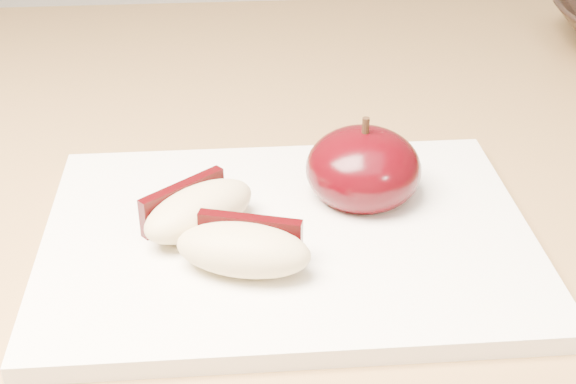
{
  "coord_description": "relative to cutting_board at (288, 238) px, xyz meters",
  "views": [
    {
      "loc": [
        -0.02,
        0.01,
        1.16
      ],
      "look_at": [
        0.01,
        0.38,
        0.94
      ],
      "focal_mm": 50.0,
      "sensor_mm": 36.0,
      "label": 1
    }
  ],
  "objects": [
    {
      "name": "apple_half",
      "position": [
        0.05,
        0.04,
        0.02
      ],
      "size": [
        0.09,
        0.09,
        0.06
      ],
      "rotation": [
        0.0,
        0.0,
        0.42
      ],
      "color": "black",
      "rests_on": "cutting_board"
    },
    {
      "name": "cutting_board",
      "position": [
        0.0,
        0.0,
        0.0
      ],
      "size": [
        0.27,
        0.2,
        0.01
      ],
      "primitive_type": "cube",
      "rotation": [
        0.0,
        0.0,
        -0.0
      ],
      "color": "white",
      "rests_on": "island_counter"
    },
    {
      "name": "apple_wedge_b",
      "position": [
        -0.03,
        -0.03,
        0.02
      ],
      "size": [
        0.08,
        0.05,
        0.03
      ],
      "rotation": [
        0.0,
        0.0,
        -0.29
      ],
      "color": "#CFB983",
      "rests_on": "cutting_board"
    },
    {
      "name": "apple_wedge_a",
      "position": [
        -0.05,
        0.01,
        0.02
      ],
      "size": [
        0.08,
        0.07,
        0.03
      ],
      "rotation": [
        0.0,
        0.0,
        0.69
      ],
      "color": "#CFB983",
      "rests_on": "cutting_board"
    },
    {
      "name": "back_cabinet",
      "position": [
        -0.01,
        0.82,
        -0.43
      ],
      "size": [
        2.4,
        0.62,
        0.94
      ],
      "color": "silver",
      "rests_on": "ground"
    }
  ]
}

